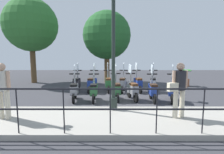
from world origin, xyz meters
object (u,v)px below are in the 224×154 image
Objects in this scene: scooter_far_1 at (138,83)px; scooter_far_3 at (108,83)px; scooter_near_2 at (132,89)px; potted_palm at (185,79)px; scooter_near_0 at (172,90)px; lamp_post_near at (113,51)px; scooter_far_2 at (123,83)px; tree_distant at (107,35)px; scooter_far_5 at (77,83)px; pedestrian_distant at (3,87)px; scooter_near_1 at (153,90)px; scooter_near_4 at (94,90)px; scooter_far_0 at (153,83)px; pedestrian_with_bag at (179,86)px; tree_large at (31,25)px; scooter_far_4 at (92,83)px; scooter_near_3 at (116,89)px; scooter_near_5 at (74,90)px.

scooter_far_1 and scooter_far_3 have the same top height.
scooter_far_3 is at bearing 20.14° from scooter_near_2.
potted_palm is 0.69× the size of scooter_near_0.
scooter_far_2 is at bearing -8.80° from lamp_post_near.
scooter_far_1 is 1.00× the size of scooter_far_2.
tree_distant is at bearing 46.86° from scooter_near_0.
scooter_far_5 is (3.30, 1.89, -1.60)m from lamp_post_near.
lamp_post_near is 2.74× the size of pedestrian_distant.
scooter_near_1 is (0.04, 0.79, 0.00)m from scooter_near_0.
tree_distant is at bearing 19.27° from scooter_far_1.
scooter_far_3 is (3.39, 0.26, -1.60)m from lamp_post_near.
scooter_far_3 is at bearing -19.59° from scooter_near_4.
scooter_far_0 is (-3.18, -2.52, -2.78)m from tree_distant.
pedestrian_with_bag is 1.00× the size of pedestrian_distant.
scooter_far_2 is 1.00× the size of scooter_far_3.
scooter_far_4 is at bearing -125.20° from tree_large.
scooter_near_3 is 1.80m from scooter_near_5.
scooter_near_2 is 1.00× the size of scooter_far_3.
tree_distant is at bearing 0.70° from scooter_near_2.
pedestrian_with_bag reaches higher than scooter_far_5.
potted_palm is at bearing -40.00° from scooter_far_0.
scooter_far_3 is (-1.77, 4.76, 0.04)m from potted_palm.
scooter_far_1 is at bearing 143.77° from pedestrian_distant.
pedestrian_distant is 4.78m from scooter_near_2.
scooter_near_0 is at bearing -93.59° from scooter_near_4.
scooter_near_5 is 1.00× the size of scooter_far_4.
lamp_post_near reaches higher than scooter_far_2.
scooter_near_0 and scooter_near_1 have the same top height.
tree_large is 3.72× the size of scooter_near_4.
pedestrian_distant is at bearing 142.44° from scooter_far_3.
pedestrian_distant is at bearing 105.71° from lamp_post_near.
scooter_far_3 is at bearing 72.58° from scooter_near_0.
pedestrian_distant is 8.23m from tree_large.
potted_palm is 0.69× the size of scooter_near_3.
lamp_post_near is 2.84× the size of scooter_near_4.
tree_large is 7.62m from scooter_far_2.
scooter_near_3 is at bearing 19.39° from pedestrian_with_bag.
lamp_post_near is 0.76× the size of tree_large.
tree_large is at bearing 44.01° from scooter_near_3.
scooter_near_2 is (2.54, 1.03, -0.60)m from pedestrian_with_bag.
scooter_far_0 is (1.85, -2.92, 0.00)m from scooter_near_4.
scooter_near_4 is (0.01, 2.49, 0.00)m from scooter_near_1.
scooter_near_3 and scooter_far_3 have the same top height.
scooter_far_1 is at bearing -94.21° from scooter_far_3.
tree_distant is at bearing 27.31° from scooter_far_2.
tree_large reaches higher than scooter_far_2.
scooter_far_2 is (1.60, 0.32, 0.00)m from scooter_near_2.
scooter_near_2 is (-3.39, 3.66, 0.04)m from potted_palm.
scooter_near_3 is at bearing 144.00° from scooter_far_0.
tree_distant is at bearing -20.09° from scooter_near_5.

